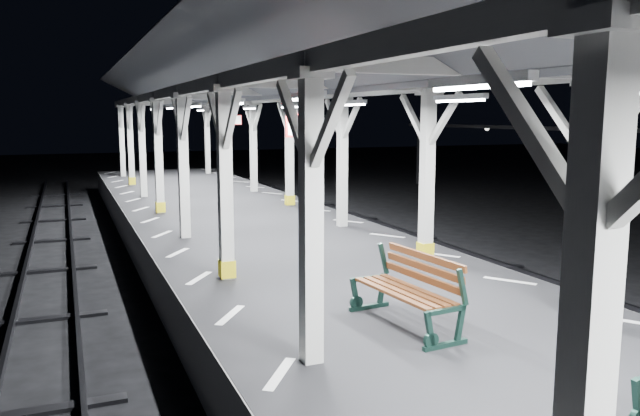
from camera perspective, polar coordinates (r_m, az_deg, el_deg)
ground at (r=10.24m, az=5.71°, el=-13.43°), size 120.00×120.00×0.00m
platform at (r=10.07m, az=5.75°, el=-10.79°), size 6.00×50.00×1.00m
hazard_stripes_left at (r=9.07m, az=-8.20°, el=-9.66°), size 1.00×48.00×0.01m
hazard_stripes_right at (r=11.24m, az=16.95°, el=-6.38°), size 1.00×48.00×0.01m
track_left at (r=9.18m, az=-24.36°, el=-16.31°), size 2.20×60.00×0.16m
track_right at (r=13.21m, az=25.49°, el=-8.81°), size 2.20×60.00×0.16m
canopy at (r=9.53m, az=6.17°, el=12.90°), size 5.40×49.00×4.65m
bench_mid at (r=8.51m, az=8.30°, el=-7.23°), size 0.84×1.86×0.98m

